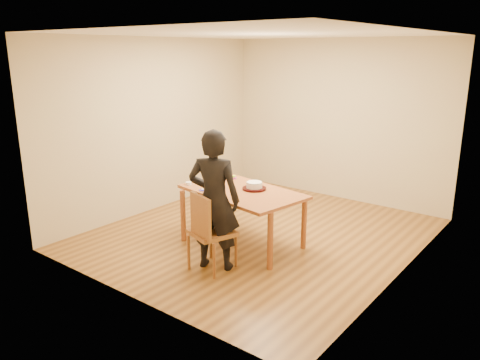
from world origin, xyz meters
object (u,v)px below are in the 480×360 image
Objects in this scene: dining_chair at (212,232)px; person at (214,200)px; cake at (254,185)px; dining_table at (242,192)px; cake_plate at (254,188)px.

person is at bearing 109.09° from dining_chair.
dining_chair is at bearing -86.53° from cake.
dining_table is 0.17m from cake_plate.
dining_chair is at bearing -86.53° from cake_plate.
person reaches higher than cake_plate.
cake is at bearing -110.39° from person.
cake is (0.00, 0.00, 0.04)m from cake_plate.
cake reaches higher than dining_table.
cake_plate is at bearing 0.00° from cake.
dining_chair is 0.38m from person.
dining_table is at bearing -125.92° from cake_plate.
person is (0.05, -0.86, 0.02)m from cake.
cake is 0.86m from person.
person is at bearing -86.35° from cake.
person is (0.05, -0.86, 0.07)m from cake_plate.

